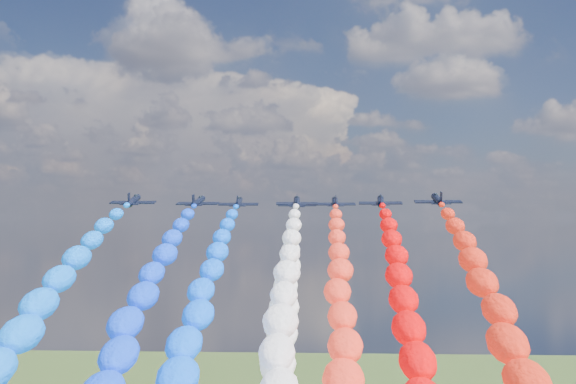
# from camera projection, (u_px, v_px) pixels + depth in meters

# --- Properties ---
(jet_0) EXTENTS (9.66, 12.86, 5.03)m
(jet_0) POSITION_uv_depth(u_px,v_px,m) (134.00, 201.00, 147.78)
(jet_0) COLOR black
(trail_0) EXTENTS (6.37, 98.73, 44.40)m
(trail_0) POSITION_uv_depth(u_px,v_px,m) (30.00, 344.00, 95.95)
(trail_0) COLOR #0866F5
(jet_1) EXTENTS (9.77, 12.93, 5.03)m
(jet_1) POSITION_uv_depth(u_px,v_px,m) (198.00, 202.00, 157.77)
(jet_1) COLOR black
(trail_1) EXTENTS (6.37, 98.73, 44.40)m
(trail_1) POSITION_uv_depth(u_px,v_px,m) (136.00, 332.00, 105.94)
(trail_1) COLOR #0C3BEC
(jet_2) EXTENTS (9.70, 12.88, 5.03)m
(jet_2) POSITION_uv_depth(u_px,v_px,m) (239.00, 203.00, 166.17)
(jet_2) COLOR black
(trail_2) EXTENTS (6.37, 98.73, 44.40)m
(trail_2) POSITION_uv_depth(u_px,v_px,m) (199.00, 323.00, 114.34)
(trail_2) COLOR #0653FE
(jet_3) EXTENTS (9.57, 12.79, 5.03)m
(jet_3) POSITION_uv_depth(u_px,v_px,m) (297.00, 202.00, 159.54)
(jet_3) COLOR black
(trail_3) EXTENTS (6.37, 98.73, 44.40)m
(trail_3) POSITION_uv_depth(u_px,v_px,m) (283.00, 330.00, 107.71)
(trail_3) COLOR white
(jet_4) EXTENTS (9.84, 12.98, 5.03)m
(jet_4) POSITION_uv_depth(u_px,v_px,m) (297.00, 203.00, 175.81)
(jet_4) COLOR black
(trail_4) EXTENTS (6.37, 98.73, 44.40)m
(trail_4) POSITION_uv_depth(u_px,v_px,m) (285.00, 315.00, 123.98)
(trail_4) COLOR white
(jet_5) EXTENTS (9.23, 12.55, 5.03)m
(jet_5) POSITION_uv_depth(u_px,v_px,m) (335.00, 202.00, 164.79)
(jet_5) COLOR black
(trail_5) EXTENTS (6.37, 98.73, 44.40)m
(trail_5) POSITION_uv_depth(u_px,v_px,m) (340.00, 325.00, 112.96)
(trail_5) COLOR #F8321F
(jet_6) EXTENTS (9.85, 12.99, 5.03)m
(jet_6) POSITION_uv_depth(u_px,v_px,m) (381.00, 201.00, 153.58)
(jet_6) COLOR black
(trail_6) EXTENTS (6.37, 98.73, 44.40)m
(trail_6) POSITION_uv_depth(u_px,v_px,m) (409.00, 336.00, 101.75)
(trail_6) COLOR #E50306
(jet_7) EXTENTS (9.09, 12.45, 5.03)m
(jet_7) POSITION_uv_depth(u_px,v_px,m) (438.00, 200.00, 141.59)
(jet_7) COLOR black
(trail_7) EXTENTS (6.37, 98.73, 44.40)m
(trail_7) POSITION_uv_depth(u_px,v_px,m) (503.00, 352.00, 89.77)
(trail_7) COLOR red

